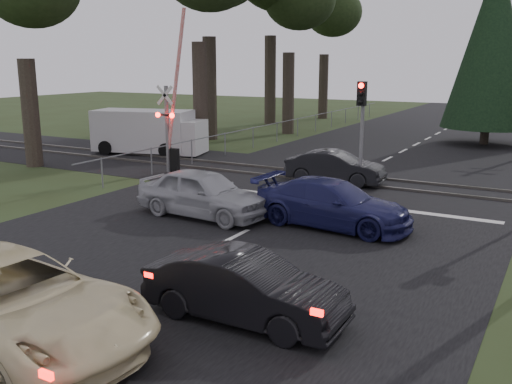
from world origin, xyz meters
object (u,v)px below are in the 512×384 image
Objects in this scene: crossing_signal at (171,127)px; white_van at (151,132)px; traffic_signal_center at (361,116)px; dark_car_far at (335,167)px; silver_car at (203,193)px; cream_coupe at (6,302)px; dark_hatchback at (245,288)px; blue_sedan at (332,204)px.

crossing_signal reaches higher than white_van.
traffic_signal_center is 2.53m from dark_car_far.
white_van is (-9.56, 9.19, 0.41)m from silver_car.
traffic_signal_center is 12.99m from white_van.
dark_car_far is at bearing 4.67° from cream_coupe.
crossing_signal is at bearing 41.93° from dark_hatchback.
dark_car_far is at bearing 13.41° from dark_hatchback.
dark_hatchback is 0.99× the size of dark_car_far.
traffic_signal_center is 0.92× the size of silver_car.
cream_coupe is 9.83m from blue_sedan.
traffic_signal_center is (8.27, 0.89, 0.75)m from crossing_signal.
crossing_signal is 1.70× the size of traffic_signal_center.
blue_sedan is at bearing -79.34° from traffic_signal_center.
traffic_signal_center is at bearing 0.06° from cream_coupe.
white_van is (-11.35, 2.39, 0.51)m from dark_car_far.
blue_sedan is (1.00, -5.32, -2.11)m from traffic_signal_center.
cream_coupe is at bearing 132.04° from dark_hatchback.
traffic_signal_center is 0.86× the size of blue_sedan.
white_van is (-13.55, 8.26, 0.47)m from blue_sedan.
white_van is (-4.27, 3.83, -0.89)m from crossing_signal.
traffic_signal_center is at bearing -117.99° from dark_car_far.
dark_car_far reaches higher than dark_hatchback.
dark_car_far is (-2.20, 5.87, -0.04)m from blue_sedan.
dark_hatchback is at bearing -60.27° from white_van.
crossing_signal is 5.80m from white_van.
traffic_signal_center is at bearing -21.60° from silver_car.
cream_coupe is (7.07, -14.01, -1.26)m from crossing_signal.
traffic_signal_center is at bearing -27.36° from white_van.
cream_coupe is (-1.20, -14.90, -2.01)m from traffic_signal_center.
silver_car is 4.10m from blue_sedan.
crossing_signal is at bearing 48.48° from silver_car.
white_van is (-11.35, 17.83, 0.37)m from cream_coupe.
silver_car is 13.27m from white_van.
blue_sedan is at bearing 7.19° from dark_hatchback.
dark_hatchback is 6.80m from blue_sedan.
silver_car is at bearing 106.69° from blue_sedan.
crossing_signal reaches higher than traffic_signal_center.
crossing_signal is 1.12× the size of white_van.
silver_car is 1.12× the size of dark_car_far.
dark_car_far is (-3.10, 12.61, 0.00)m from dark_hatchback.
blue_sedan is 6.27m from dark_car_far.
silver_car is at bearing -115.53° from traffic_signal_center.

